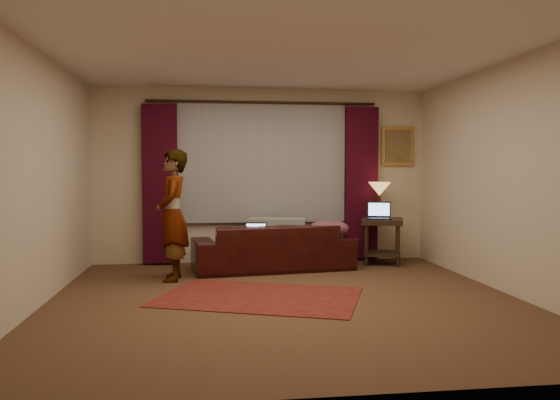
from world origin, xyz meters
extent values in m
cube|color=brown|center=(0.00, 0.00, -0.01)|extent=(5.00, 5.00, 0.01)
cube|color=silver|center=(0.00, 0.00, 2.60)|extent=(5.00, 5.00, 0.02)
cube|color=beige|center=(0.00, 2.50, 1.30)|extent=(5.00, 0.02, 2.60)
cube|color=beige|center=(0.00, -2.50, 1.30)|extent=(5.00, 0.02, 2.60)
cube|color=beige|center=(-2.50, 0.00, 1.30)|extent=(0.02, 5.00, 2.60)
cube|color=beige|center=(2.50, 0.00, 1.30)|extent=(0.02, 5.00, 2.60)
cube|color=gray|center=(0.00, 2.44, 1.50)|extent=(2.50, 0.05, 1.80)
cube|color=#360715|center=(-1.50, 2.39, 1.18)|extent=(0.50, 0.14, 2.30)
cube|color=#360715|center=(1.50, 2.39, 1.18)|extent=(0.50, 0.14, 2.30)
cylinder|color=#311F10|center=(0.00, 2.39, 2.38)|extent=(0.04, 0.04, 3.40)
cube|color=gold|center=(2.10, 2.47, 1.75)|extent=(0.50, 0.04, 0.60)
imported|color=black|center=(0.08, 1.79, 0.44)|extent=(2.29, 1.23, 0.88)
cube|color=gray|center=(0.17, 2.02, 0.89)|extent=(0.85, 0.48, 0.09)
ellipsoid|color=brown|center=(0.85, 1.72, 0.56)|extent=(0.61, 0.50, 0.24)
cube|color=maroon|center=(-0.27, 0.15, 0.01)|extent=(2.48, 2.07, 0.01)
cube|color=black|center=(1.72, 2.02, 0.34)|extent=(0.74, 0.74, 0.67)
imported|color=gray|center=(-1.25, 1.21, 0.82)|extent=(0.49, 0.49, 1.64)
camera|label=1|loc=(-0.81, -5.68, 1.38)|focal=35.00mm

